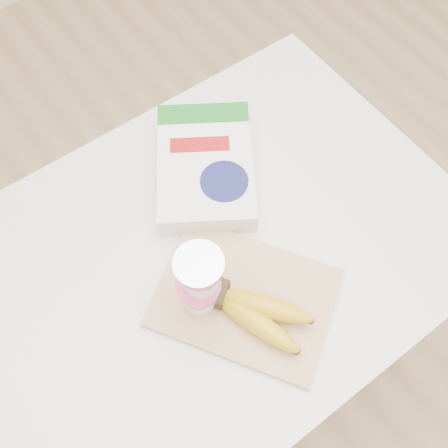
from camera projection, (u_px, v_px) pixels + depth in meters
name	position (u px, v px, depth m)	size (l,w,h in m)	color
room	(164.00, 45.00, 0.49)	(4.00, 4.00, 4.00)	tan
table	(202.00, 322.00, 1.32)	(1.09, 0.73, 0.82)	silver
cutting_board	(245.00, 298.00, 0.91)	(0.23, 0.31, 0.02)	tan
bananas	(255.00, 312.00, 0.87)	(0.16, 0.21, 0.06)	#382816
yogurt_stack	(199.00, 283.00, 0.81)	(0.08, 0.08, 0.18)	white
cereal_box	(206.00, 167.00, 1.02)	(0.31, 0.34, 0.06)	white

